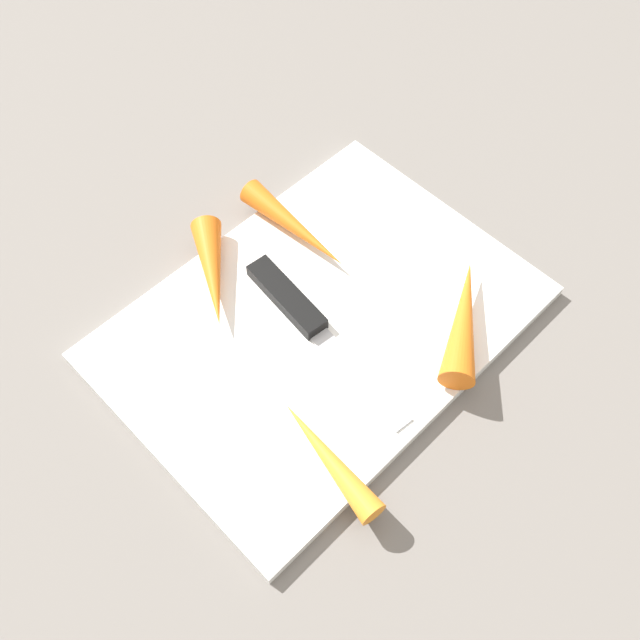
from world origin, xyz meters
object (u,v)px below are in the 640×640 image
(carrot_short, at_px, (328,457))
(carrot_longest, at_px, (295,227))
(carrot_shortest, at_px, (212,273))
(carrot_long, at_px, (464,319))
(cutting_board, at_px, (320,324))
(knife, at_px, (296,307))

(carrot_short, xyz_separation_m, carrot_longest, (0.14, 0.18, 0.00))
(carrot_longest, bearing_deg, carrot_shortest, -97.94)
(carrot_shortest, height_order, carrot_long, carrot_long)
(cutting_board, relative_size, carrot_longest, 2.88)
(carrot_long, bearing_deg, carrot_short, 148.23)
(carrot_short, height_order, carrot_shortest, carrot_shortest)
(cutting_board, height_order, carrot_short, carrot_short)
(carrot_short, xyz_separation_m, carrot_long, (0.17, 0.01, 0.00))
(carrot_long, bearing_deg, carrot_shortest, 89.15)
(knife, relative_size, carrot_long, 1.66)
(cutting_board, height_order, carrot_longest, carrot_longest)
(carrot_short, relative_size, carrot_long, 0.93)
(carrot_shortest, bearing_deg, cutting_board, 56.47)
(carrot_shortest, xyz_separation_m, carrot_long, (0.12, -0.19, 0.00))
(carrot_longest, distance_m, carrot_shortest, 0.09)
(cutting_board, xyz_separation_m, carrot_short, (-0.09, -0.10, 0.02))
(carrot_shortest, bearing_deg, knife, 57.13)
(cutting_board, relative_size, carrot_shortest, 3.26)
(carrot_long, bearing_deg, knife, 94.44)
(carrot_longest, bearing_deg, carrot_long, 9.86)
(knife, bearing_deg, cutting_board, 26.10)
(carrot_longest, bearing_deg, carrot_short, -37.44)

